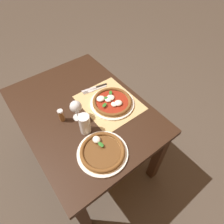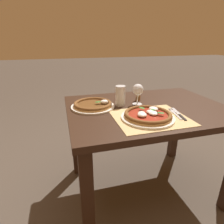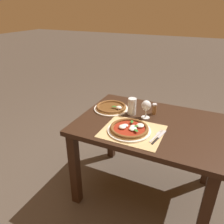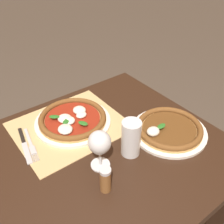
# 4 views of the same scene
# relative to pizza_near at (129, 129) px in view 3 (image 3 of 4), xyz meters

# --- Properties ---
(ground_plane) EXTENTS (24.00, 24.00, 0.00)m
(ground_plane) POSITION_rel_pizza_near_xyz_m (0.10, 0.20, -0.76)
(ground_plane) COLOR #473D33
(dining_table) EXTENTS (1.14, 0.84, 0.74)m
(dining_table) POSITION_rel_pizza_near_xyz_m (0.10, 0.20, -0.14)
(dining_table) COLOR black
(dining_table) RESTS_ON ground
(paper_placemat) EXTENTS (0.44, 0.38, 0.00)m
(paper_placemat) POSITION_rel_pizza_near_xyz_m (0.02, 0.01, -0.02)
(paper_placemat) COLOR tan
(paper_placemat) RESTS_ON dining_table
(pizza_near) EXTENTS (0.32, 0.32, 0.05)m
(pizza_near) POSITION_rel_pizza_near_xyz_m (0.00, 0.00, 0.00)
(pizza_near) COLOR silver
(pizza_near) RESTS_ON paper_placemat
(pizza_far) EXTENTS (0.31, 0.31, 0.05)m
(pizza_far) POSITION_rel_pizza_near_xyz_m (-0.28, 0.29, -0.00)
(pizza_far) COLOR silver
(pizza_far) RESTS_ON dining_table
(wine_glass) EXTENTS (0.08, 0.08, 0.16)m
(wine_glass) POSITION_rel_pizza_near_xyz_m (0.04, 0.27, 0.08)
(wine_glass) COLOR silver
(wine_glass) RESTS_ON dining_table
(pint_glass) EXTENTS (0.07, 0.07, 0.15)m
(pint_glass) POSITION_rel_pizza_near_xyz_m (-0.08, 0.28, 0.05)
(pint_glass) COLOR silver
(pint_glass) RESTS_ON dining_table
(fork) EXTENTS (0.05, 0.20, 0.00)m
(fork) POSITION_rel_pizza_near_xyz_m (0.20, 0.02, -0.02)
(fork) COLOR #B7B7BC
(fork) RESTS_ON paper_placemat
(knife) EXTENTS (0.06, 0.21, 0.01)m
(knife) POSITION_rel_pizza_near_xyz_m (0.22, 0.01, -0.02)
(knife) COLOR black
(knife) RESTS_ON paper_placemat
(pepper_shaker) EXTENTS (0.04, 0.04, 0.10)m
(pepper_shaker) POSITION_rel_pizza_near_xyz_m (0.09, 0.36, 0.03)
(pepper_shaker) COLOR brown
(pepper_shaker) RESTS_ON dining_table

